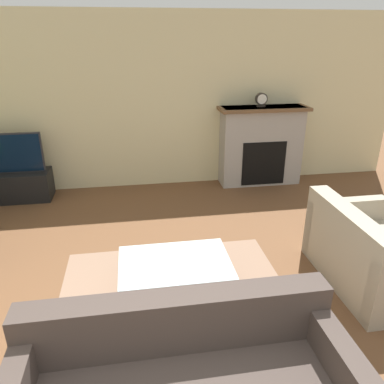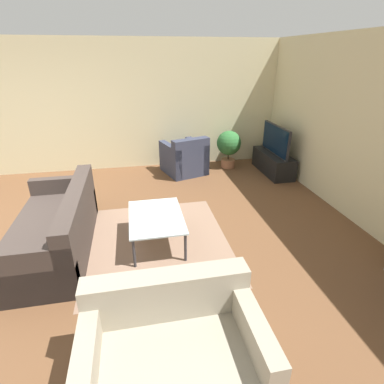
# 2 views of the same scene
# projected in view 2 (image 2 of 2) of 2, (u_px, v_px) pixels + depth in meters

# --- Properties ---
(ground_plane) EXTENTS (20.00, 20.00, 0.00)m
(ground_plane) POSITION_uv_depth(u_px,v_px,m) (3.00, 247.00, 4.05)
(ground_plane) COLOR brown
(wall_back) EXTENTS (8.83, 0.06, 2.70)m
(wall_back) POSITION_uv_depth(u_px,v_px,m) (361.00, 131.00, 4.38)
(wall_back) COLOR beige
(wall_back) RESTS_ON ground_plane
(wall_left) EXTENTS (0.06, 8.10, 2.70)m
(wall_left) POSITION_uv_depth(u_px,v_px,m) (164.00, 106.00, 6.55)
(wall_left) COLOR beige
(wall_left) RESTS_ON ground_plane
(area_rug) EXTENTS (2.22, 1.91, 0.00)m
(area_rug) POSITION_uv_depth(u_px,v_px,m) (158.00, 242.00, 4.16)
(area_rug) COLOR #896B56
(area_rug) RESTS_ON ground_plane
(tv_stand) EXTENTS (1.24, 0.46, 0.44)m
(tv_stand) POSITION_uv_depth(u_px,v_px,m) (273.00, 163.00, 6.52)
(tv_stand) COLOR black
(tv_stand) RESTS_ON ground_plane
(tv) EXTENTS (1.15, 0.06, 0.60)m
(tv) POSITION_uv_depth(u_px,v_px,m) (276.00, 140.00, 6.30)
(tv) COLOR #232328
(tv) RESTS_ON tv_stand
(couch_sectional) EXTENTS (2.03, 0.92, 0.82)m
(couch_sectional) POSITION_uv_depth(u_px,v_px,m) (56.00, 231.00, 3.89)
(couch_sectional) COLOR #3D332D
(couch_sectional) RESTS_ON ground_plane
(couch_loveseat) EXTENTS (0.90, 1.32, 0.82)m
(couch_loveseat) POSITION_uv_depth(u_px,v_px,m) (173.00, 355.00, 2.28)
(couch_loveseat) COLOR #9E937F
(couch_loveseat) RESTS_ON ground_plane
(armchair_by_window) EXTENTS (1.05, 1.01, 0.82)m
(armchair_by_window) POSITION_uv_depth(u_px,v_px,m) (185.00, 160.00, 6.47)
(armchair_by_window) COLOR #33384C
(armchair_by_window) RESTS_ON ground_plane
(coffee_table) EXTENTS (1.02, 0.71, 0.42)m
(coffee_table) POSITION_uv_depth(u_px,v_px,m) (156.00, 218.00, 4.00)
(coffee_table) COLOR #333338
(coffee_table) RESTS_ON ground_plane
(potted_plant) EXTENTS (0.54, 0.54, 0.84)m
(potted_plant) POSITION_uv_depth(u_px,v_px,m) (229.00, 145.00, 6.71)
(potted_plant) COLOR #AD704C
(potted_plant) RESTS_ON ground_plane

